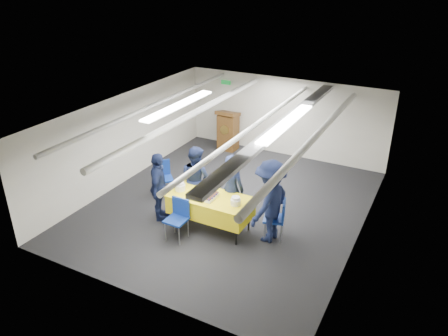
{
  "coord_description": "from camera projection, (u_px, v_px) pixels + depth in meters",
  "views": [
    {
      "loc": [
        4.09,
        -8.01,
        5.22
      ],
      "look_at": [
        -0.03,
        -0.2,
        1.05
      ],
      "focal_mm": 35.0,
      "sensor_mm": 36.0,
      "label": 1
    }
  ],
  "objects": [
    {
      "name": "sheet_cake",
      "position": [
        204.0,
        195.0,
        9.12
      ],
      "size": [
        0.53,
        0.41,
        0.09
      ],
      "color": "white",
      "rests_on": "serving_table"
    },
    {
      "name": "podium",
      "position": [
        228.0,
        130.0,
        13.2
      ],
      "size": [
        0.62,
        0.53,
        1.25
      ],
      "color": "brown",
      "rests_on": "ground"
    },
    {
      "name": "chair_right",
      "position": [
        278.0,
        216.0,
        8.91
      ],
      "size": [
        0.52,
        0.52,
        0.87
      ],
      "color": "gray",
      "rests_on": "ground"
    },
    {
      "name": "chair_left",
      "position": [
        163.0,
        174.0,
        10.65
      ],
      "size": [
        0.59,
        0.59,
        0.87
      ],
      "color": "gray",
      "rests_on": "ground"
    },
    {
      "name": "chair_near",
      "position": [
        178.0,
        215.0,
        8.94
      ],
      "size": [
        0.42,
        0.42,
        0.87
      ],
      "color": "gray",
      "rests_on": "ground"
    },
    {
      "name": "ground",
      "position": [
        229.0,
        205.0,
        10.36
      ],
      "size": [
        7.0,
        7.0,
        0.0
      ],
      "primitive_type": "plane",
      "color": "black",
      "rests_on": "ground"
    },
    {
      "name": "sailor_d",
      "position": [
        270.0,
        201.0,
        8.73
      ],
      "size": [
        0.83,
        1.23,
        1.77
      ],
      "primitive_type": "imported",
      "rotation": [
        0.0,
        0.0,
        -1.73
      ],
      "color": "black",
      "rests_on": "ground"
    },
    {
      "name": "room_shell",
      "position": [
        241.0,
        129.0,
        9.87
      ],
      "size": [
        6.0,
        7.0,
        2.3
      ],
      "color": "beige",
      "rests_on": "ground"
    },
    {
      "name": "sailor_c",
      "position": [
        159.0,
        187.0,
        9.48
      ],
      "size": [
        0.76,
        1.0,
        1.58
      ],
      "primitive_type": "imported",
      "rotation": [
        0.0,
        0.0,
        2.03
      ],
      "color": "black",
      "rests_on": "ground"
    },
    {
      "name": "sailor_b",
      "position": [
        196.0,
        179.0,
        9.87
      ],
      "size": [
        0.86,
        0.73,
        1.56
      ],
      "primitive_type": "imported",
      "rotation": [
        0.0,
        0.0,
        2.94
      ],
      "color": "black",
      "rests_on": "ground"
    },
    {
      "name": "serving_table",
      "position": [
        210.0,
        205.0,
        9.23
      ],
      "size": [
        1.76,
        0.85,
        0.77
      ],
      "color": "black",
      "rests_on": "ground"
    },
    {
      "name": "plate_stack_right",
      "position": [
        236.0,
        201.0,
        8.81
      ],
      "size": [
        0.21,
        0.21,
        0.18
      ],
      "color": "white",
      "rests_on": "serving_table"
    },
    {
      "name": "plate_stack_left",
      "position": [
        180.0,
        187.0,
        9.37
      ],
      "size": [
        0.22,
        0.22,
        0.18
      ],
      "color": "white",
      "rests_on": "serving_table"
    },
    {
      "name": "sailor_a",
      "position": [
        231.0,
        189.0,
        9.39
      ],
      "size": [
        0.6,
        0.42,
        1.6
      ],
      "primitive_type": "imported",
      "rotation": [
        0.0,
        0.0,
        3.2
      ],
      "color": "black",
      "rests_on": "ground"
    }
  ]
}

